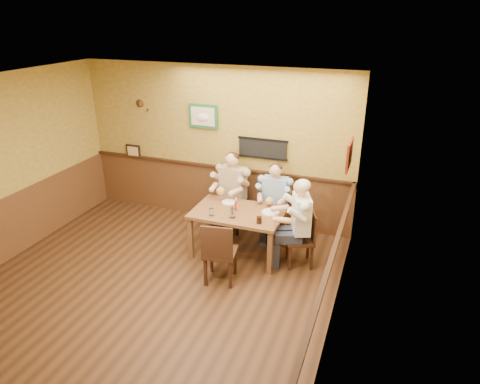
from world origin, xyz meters
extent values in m
plane|color=#341E0F|center=(0.00, 0.00, 0.00)|extent=(5.00, 5.00, 0.00)
cube|color=silver|center=(0.00, 0.00, 2.80)|extent=(5.00, 5.00, 0.02)
cube|color=#B5983F|center=(0.00, 2.50, 1.40)|extent=(5.00, 0.02, 2.80)
cube|color=#B5983F|center=(2.50, 0.00, 1.40)|extent=(0.02, 5.00, 2.80)
cube|color=brown|center=(0.00, 2.48, 0.50)|extent=(5.00, 0.02, 1.00)
cube|color=brown|center=(2.48, 0.00, 0.50)|extent=(0.02, 5.00, 1.00)
cube|color=black|center=(0.89, 2.46, 1.45)|extent=(0.88, 0.03, 0.34)
cube|color=#1F5B31|center=(-0.20, 2.46, 1.92)|extent=(0.54, 0.03, 0.42)
cube|color=black|center=(-1.70, 2.46, 1.12)|extent=(0.30, 0.03, 0.26)
cube|color=maroon|center=(2.46, 1.05, 1.95)|extent=(0.03, 0.48, 0.36)
cube|color=brown|center=(0.84, 1.38, 0.72)|extent=(1.40, 0.90, 0.05)
cube|color=brown|center=(0.20, 0.99, 0.35)|extent=(0.07, 0.07, 0.70)
cube|color=brown|center=(1.48, 0.99, 0.35)|extent=(0.07, 0.07, 0.70)
cube|color=brown|center=(0.20, 1.77, 0.35)|extent=(0.07, 0.07, 0.70)
cube|color=brown|center=(1.48, 1.77, 0.35)|extent=(0.07, 0.07, 0.70)
cylinder|color=white|center=(0.52, 1.11, 0.81)|extent=(0.09, 0.09, 0.11)
cylinder|color=white|center=(0.84, 1.15, 0.81)|extent=(0.11, 0.11, 0.13)
cylinder|color=black|center=(1.27, 1.11, 0.80)|extent=(0.10, 0.10, 0.10)
cylinder|color=red|center=(0.80, 1.41, 0.84)|extent=(0.05, 0.05, 0.18)
cylinder|color=silver|center=(0.80, 1.42, 0.80)|extent=(0.04, 0.04, 0.10)
cylinder|color=black|center=(0.79, 1.27, 0.80)|extent=(0.05, 0.05, 0.10)
cylinder|color=white|center=(0.59, 1.63, 0.76)|extent=(0.28, 0.28, 0.02)
cylinder|color=white|center=(1.33, 1.50, 0.76)|extent=(0.29, 0.29, 0.02)
camera|label=1|loc=(2.91, -4.22, 3.62)|focal=32.00mm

